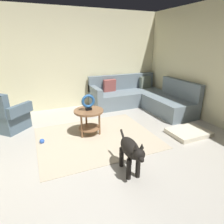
# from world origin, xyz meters

# --- Properties ---
(ground_plane) EXTENTS (6.00, 6.00, 0.10)m
(ground_plane) POSITION_xyz_m (0.00, 0.00, -0.05)
(ground_plane) COLOR #B7B2A8
(wall_back) EXTENTS (6.00, 0.12, 2.70)m
(wall_back) POSITION_xyz_m (0.00, 2.94, 1.35)
(wall_back) COLOR beige
(wall_back) RESTS_ON ground_plane
(area_rug) EXTENTS (2.30, 1.90, 0.01)m
(area_rug) POSITION_xyz_m (0.15, 0.70, 0.01)
(area_rug) COLOR #BCAD93
(area_rug) RESTS_ON ground_plane
(sectional_couch) EXTENTS (2.20, 2.25, 0.88)m
(sectional_couch) POSITION_xyz_m (1.99, 2.02, 0.29)
(sectional_couch) COLOR slate
(sectional_couch) RESTS_ON ground_plane
(armchair) EXTENTS (0.99, 0.99, 0.88)m
(armchair) POSITION_xyz_m (-1.49, 1.80, 0.32)
(armchair) COLOR #4C6070
(armchair) RESTS_ON ground_plane
(side_table) EXTENTS (0.60, 0.60, 0.54)m
(side_table) POSITION_xyz_m (0.07, 0.92, 0.42)
(side_table) COLOR brown
(side_table) RESTS_ON ground_plane
(torus_sculpture) EXTENTS (0.28, 0.08, 0.33)m
(torus_sculpture) POSITION_xyz_m (0.07, 0.92, 0.71)
(torus_sculpture) COLOR black
(torus_sculpture) RESTS_ON side_table
(dog_bed_mat) EXTENTS (0.80, 0.60, 0.09)m
(dog_bed_mat) POSITION_xyz_m (1.98, 0.08, 0.04)
(dog_bed_mat) COLOR beige
(dog_bed_mat) RESTS_ON ground_plane
(dog) EXTENTS (0.28, 0.85, 0.63)m
(dog) POSITION_xyz_m (0.25, -0.55, 0.38)
(dog) COLOR black
(dog) RESTS_ON ground_plane
(dog_toy_ball) EXTENTS (0.09, 0.09, 0.09)m
(dog_toy_ball) POSITION_xyz_m (-0.89, 0.90, 0.05)
(dog_toy_ball) COLOR blue
(dog_toy_ball) RESTS_ON ground_plane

